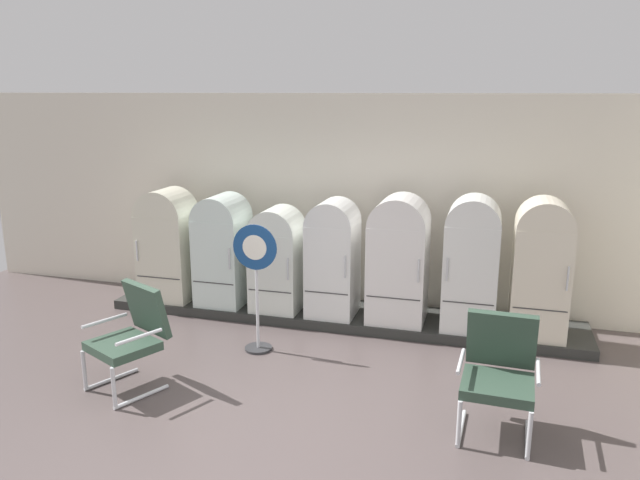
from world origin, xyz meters
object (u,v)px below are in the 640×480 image
(refrigerator_5, at_px, (471,259))
(refrigerator_6, at_px, (541,264))
(armchair_right, at_px, (499,369))
(refrigerator_0, at_px, (168,241))
(refrigerator_2, at_px, (277,256))
(refrigerator_1, at_px, (223,246))
(refrigerator_4, at_px, (399,255))
(sign_stand, at_px, (256,286))
(refrigerator_3, at_px, (333,254))
(armchair_left, at_px, (132,333))

(refrigerator_5, height_order, refrigerator_6, refrigerator_6)
(refrigerator_6, height_order, armchair_right, refrigerator_6)
(refrigerator_0, xyz_separation_m, refrigerator_2, (1.60, 0.00, -0.09))
(refrigerator_1, relative_size, refrigerator_2, 1.09)
(refrigerator_4, relative_size, refrigerator_6, 0.97)
(refrigerator_0, relative_size, armchair_right, 1.45)
(refrigerator_2, bearing_deg, refrigerator_0, -179.99)
(armchair_right, distance_m, sign_stand, 2.87)
(refrigerator_2, bearing_deg, refrigerator_6, 0.42)
(refrigerator_3, xyz_separation_m, armchair_right, (2.06, -2.11, -0.34))
(refrigerator_4, distance_m, armchair_right, 2.49)
(armchair_right, bearing_deg, refrigerator_0, 154.56)
(refrigerator_3, bearing_deg, armchair_left, -123.52)
(refrigerator_5, xyz_separation_m, armchair_left, (-3.22, -2.27, -0.40))
(refrigerator_1, relative_size, refrigerator_6, 0.91)
(refrigerator_0, relative_size, refrigerator_4, 0.97)
(refrigerator_1, bearing_deg, refrigerator_6, -0.10)
(refrigerator_1, distance_m, refrigerator_5, 3.26)
(refrigerator_4, xyz_separation_m, sign_stand, (-1.45, -1.12, -0.17))
(refrigerator_4, height_order, refrigerator_6, refrigerator_6)
(refrigerator_4, relative_size, armchair_right, 1.50)
(armchair_left, bearing_deg, sign_stand, 53.07)
(refrigerator_1, height_order, refrigerator_4, refrigerator_4)
(sign_stand, bearing_deg, refrigerator_6, 19.43)
(refrigerator_2, xyz_separation_m, refrigerator_5, (2.47, 0.02, 0.14))
(refrigerator_2, relative_size, armchair_left, 1.29)
(sign_stand, bearing_deg, refrigerator_0, 148.10)
(refrigerator_0, height_order, refrigerator_3, refrigerator_0)
(refrigerator_0, distance_m, refrigerator_4, 3.19)
(refrigerator_5, relative_size, sign_stand, 1.08)
(refrigerator_0, bearing_deg, armchair_right, -25.44)
(refrigerator_0, height_order, refrigerator_4, refrigerator_4)
(sign_stand, bearing_deg, armchair_right, -20.84)
(refrigerator_2, height_order, refrigerator_4, refrigerator_4)
(refrigerator_2, relative_size, refrigerator_6, 0.84)
(refrigerator_4, xyz_separation_m, refrigerator_5, (0.88, -0.02, 0.02))
(refrigerator_5, bearing_deg, sign_stand, -154.83)
(refrigerator_2, distance_m, sign_stand, 1.09)
(refrigerator_2, height_order, refrigerator_3, refrigerator_3)
(refrigerator_5, relative_size, armchair_right, 1.53)
(refrigerator_5, distance_m, sign_stand, 2.59)
(refrigerator_3, bearing_deg, refrigerator_4, 2.23)
(refrigerator_3, height_order, refrigerator_4, refrigerator_4)
(refrigerator_4, bearing_deg, armchair_left, -135.51)
(refrigerator_1, relative_size, armchair_right, 1.40)
(refrigerator_6, bearing_deg, refrigerator_4, 179.39)
(refrigerator_5, bearing_deg, refrigerator_1, 179.78)
(refrigerator_2, distance_m, refrigerator_5, 2.47)
(sign_stand, bearing_deg, armchair_left, -126.93)
(refrigerator_0, relative_size, refrigerator_3, 1.02)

